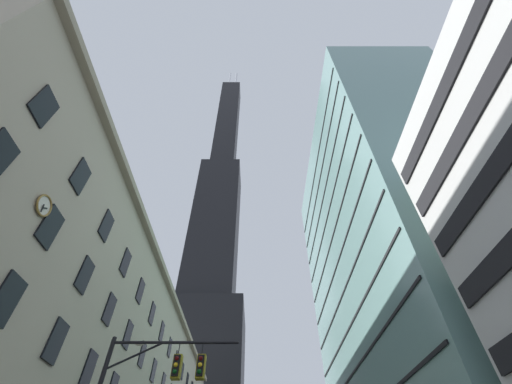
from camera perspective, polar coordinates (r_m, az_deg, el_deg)
name	(u,v)px	position (r m, az deg, el deg)	size (l,w,h in m)	color
dark_skyscraper	(212,259)	(118.94, -7.98, -11.92)	(24.91, 24.91, 224.00)	black
glass_office_midrise	(392,258)	(46.96, 23.40, -10.95)	(15.51, 36.94, 50.69)	gray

